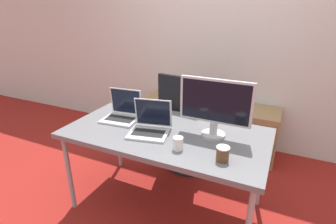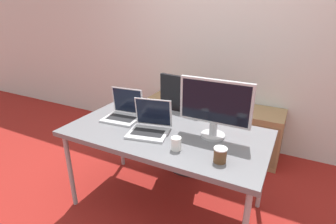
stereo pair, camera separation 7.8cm
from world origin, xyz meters
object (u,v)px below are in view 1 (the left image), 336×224
object	(u,v)px
laptop_left	(150,126)
coffee_cup_brown	(223,154)
cabinet_left	(165,118)
monitor	(215,106)
cabinet_right	(256,135)
laptop_right	(122,113)
coffee_cup_white	(178,143)
office_chair	(187,133)

from	to	relation	value
laptop_left	coffee_cup_brown	world-z (taller)	laptop_left
cabinet_left	laptop_left	world-z (taller)	laptop_left
cabinet_left	monitor	bearing A→B (deg)	-49.52
cabinet_right	laptop_right	distance (m)	1.64
cabinet_left	coffee_cup_white	xyz separation A→B (m)	(0.79, -1.42, 0.50)
laptop_left	coffee_cup_white	xyz separation A→B (m)	(0.30, -0.15, -0.01)
coffee_cup_white	coffee_cup_brown	xyz separation A→B (m)	(0.32, -0.01, 0.00)
laptop_left	laptop_right	size ratio (longest dim) A/B	1.07
laptop_right	coffee_cup_brown	distance (m)	1.02
laptop_left	coffee_cup_white	size ratio (longest dim) A/B	3.76
office_chair	coffee_cup_brown	size ratio (longest dim) A/B	10.84
cabinet_left	laptop_left	distance (m)	1.45
laptop_right	coffee_cup_white	distance (m)	0.72
office_chair	coffee_cup_brown	bearing A→B (deg)	-56.87
cabinet_right	coffee_cup_brown	size ratio (longest dim) A/B	5.89
laptop_right	coffee_cup_white	bearing A→B (deg)	-23.46
office_chair	cabinet_right	world-z (taller)	office_chair
office_chair	laptop_left	size ratio (longest dim) A/B	3.09
office_chair	laptop_right	world-z (taller)	office_chair
laptop_left	monitor	xyz separation A→B (m)	(0.47, 0.16, 0.19)
office_chair	laptop_right	size ratio (longest dim) A/B	3.30
cabinet_right	monitor	distance (m)	1.34
monitor	office_chair	bearing A→B (deg)	126.79
cabinet_left	coffee_cup_white	world-z (taller)	coffee_cup_white
laptop_left	coffee_cup_brown	distance (m)	0.64
coffee_cup_brown	cabinet_right	bearing A→B (deg)	86.74
cabinet_right	laptop_left	distance (m)	1.54
coffee_cup_white	cabinet_left	bearing A→B (deg)	118.90
laptop_right	cabinet_left	bearing A→B (deg)	96.38
cabinet_right	laptop_left	bearing A→B (deg)	-118.94
office_chair	laptop_left	bearing A→B (deg)	-92.34
office_chair	laptop_right	bearing A→B (deg)	-122.21
laptop_right	coffee_cup_brown	bearing A→B (deg)	-16.85
office_chair	coffee_cup_white	xyz separation A→B (m)	(0.27, -0.90, 0.39)
cabinet_right	monitor	bearing A→B (deg)	-101.83
cabinet_left	cabinet_right	bearing A→B (deg)	0.00
office_chair	cabinet_left	xyz separation A→B (m)	(-0.51, 0.53, -0.11)
laptop_left	monitor	size ratio (longest dim) A/B	0.64
coffee_cup_white	laptop_right	bearing A→B (deg)	156.54
cabinet_left	coffee_cup_brown	distance (m)	1.88
cabinet_right	laptop_left	size ratio (longest dim) A/B	1.68
laptop_right	monitor	size ratio (longest dim) A/B	0.60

